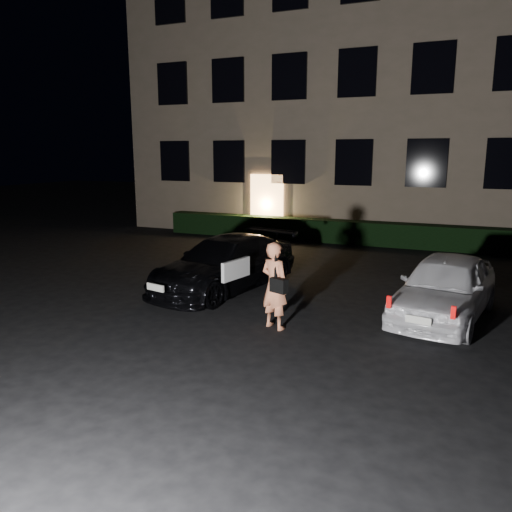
% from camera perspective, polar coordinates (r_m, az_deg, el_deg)
% --- Properties ---
extents(ground, '(80.00, 80.00, 0.00)m').
position_cam_1_polar(ground, '(9.56, -3.44, -8.97)').
color(ground, black).
rests_on(ground, ground).
extents(building, '(20.00, 8.11, 12.00)m').
position_cam_1_polar(building, '(23.48, 13.54, 17.87)').
color(building, '#746753').
rests_on(building, ground).
extents(hedge, '(15.00, 0.70, 0.85)m').
position_cam_1_polar(hedge, '(19.16, 10.53, 2.71)').
color(hedge, black).
rests_on(hedge, ground).
extents(sedan, '(2.78, 4.82, 1.31)m').
position_cam_1_polar(sedan, '(12.44, -3.57, -0.89)').
color(sedan, black).
rests_on(sedan, ground).
extents(hatch, '(2.26, 4.14, 1.33)m').
position_cam_1_polar(hatch, '(10.99, 20.81, -3.31)').
color(hatch, white).
rests_on(hatch, ground).
extents(man, '(0.73, 0.63, 1.72)m').
position_cam_1_polar(man, '(9.65, 2.17, -3.38)').
color(man, '#FF9264').
rests_on(man, ground).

